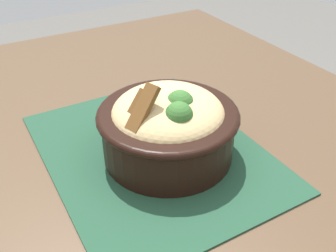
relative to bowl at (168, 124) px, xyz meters
The scene contains 4 objects.
table 0.13m from the bowl, 12.41° to the left, with size 1.10×0.89×0.73m.
placemat 0.06m from the bowl, 41.30° to the left, with size 0.39×0.30×0.00m, color #1E422D.
bowl is the anchor object (origin of this frame).
fork 0.11m from the bowl, ahead, with size 0.04×0.13×0.00m.
Camera 1 is at (-0.43, 0.22, 1.09)m, focal length 41.34 mm.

